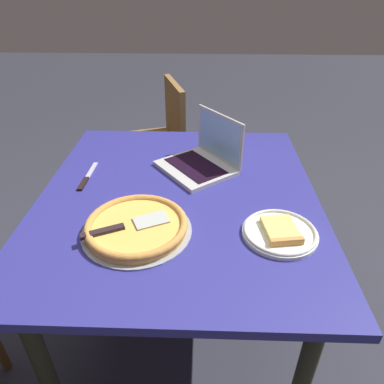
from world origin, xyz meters
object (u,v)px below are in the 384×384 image
laptop (203,158)px  pizza_tray (137,226)px  dining_table (179,212)px  pizza_plate (280,232)px  chair_near (157,137)px  table_knife (86,179)px

laptop → pizza_tray: 0.50m
dining_table → pizza_plate: (-0.24, -0.35, 0.10)m
laptop → pizza_plate: 0.52m
pizza_plate → pizza_tray: size_ratio=0.68×
dining_table → pizza_tray: pizza_tray is taller
dining_table → pizza_tray: bearing=152.3°
laptop → chair_near: bearing=20.6°
laptop → table_knife: bearing=103.9°
pizza_plate → table_knife: pizza_plate is taller
table_knife → pizza_plate: bearing=-114.5°
pizza_tray → chair_near: 1.29m
dining_table → pizza_tray: 0.28m
pizza_plate → dining_table: bearing=55.9°
table_knife → laptop: bearing=-76.1°
table_knife → pizza_tray: bearing=-141.4°
pizza_plate → chair_near: chair_near is taller
pizza_plate → table_knife: (0.33, 0.73, -0.01)m
pizza_tray → chair_near: bearing=4.2°
pizza_plate → table_knife: 0.81m
laptop → table_knife: 0.49m
dining_table → chair_near: size_ratio=1.44×
dining_table → chair_near: chair_near is taller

